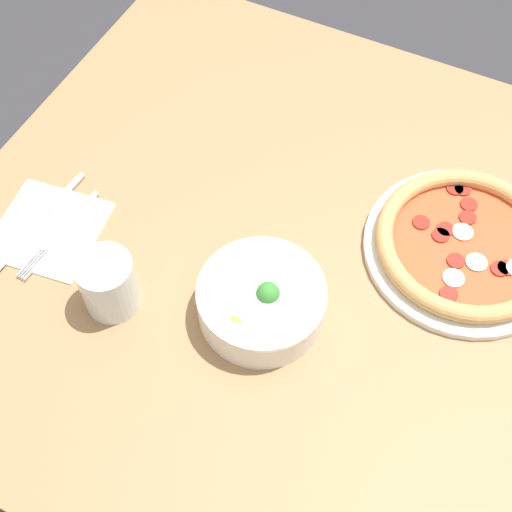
% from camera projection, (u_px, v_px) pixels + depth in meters
% --- Properties ---
extents(ground_plane, '(8.00, 8.00, 0.00)m').
position_uv_depth(ground_plane, '(302.00, 434.00, 1.65)').
color(ground_plane, '#333338').
extents(dining_table, '(1.14, 0.98, 0.73)m').
position_uv_depth(dining_table, '(323.00, 301.00, 1.12)').
color(dining_table, '#99724C').
rests_on(dining_table, ground_plane).
extents(pizza, '(0.30, 0.30, 0.04)m').
position_uv_depth(pizza, '(466.00, 245.00, 1.04)').
color(pizza, white).
rests_on(pizza, dining_table).
extents(bowl, '(0.18, 0.18, 0.08)m').
position_uv_depth(bowl, '(262.00, 300.00, 0.97)').
color(bowl, white).
rests_on(bowl, dining_table).
extents(napkin, '(0.17, 0.17, 0.00)m').
position_uv_depth(napkin, '(48.00, 229.00, 1.07)').
color(napkin, white).
rests_on(napkin, dining_table).
extents(fork, '(0.02, 0.18, 0.00)m').
position_uv_depth(fork, '(61.00, 233.00, 1.07)').
color(fork, silver).
rests_on(fork, napkin).
extents(knife, '(0.03, 0.22, 0.01)m').
position_uv_depth(knife, '(41.00, 219.00, 1.08)').
color(knife, silver).
rests_on(knife, napkin).
extents(glass, '(0.08, 0.08, 0.09)m').
position_uv_depth(glass, '(108.00, 284.00, 0.97)').
color(glass, silver).
rests_on(glass, dining_table).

